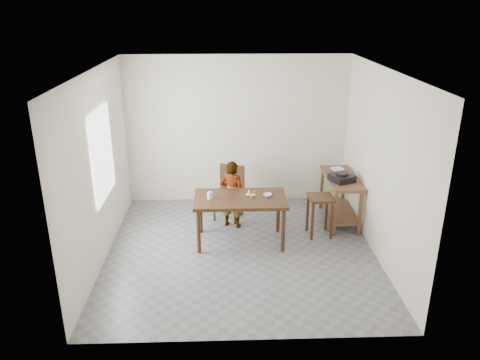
{
  "coord_description": "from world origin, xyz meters",
  "views": [
    {
      "loc": [
        -0.23,
        -6.24,
        3.55
      ],
      "look_at": [
        0.0,
        0.4,
        1.0
      ],
      "focal_mm": 35.0,
      "sensor_mm": 36.0,
      "label": 1
    }
  ],
  "objects_px": {
    "dining_chair": "(228,194)",
    "stool": "(320,216)",
    "prep_counter": "(340,199)",
    "child": "(232,194)",
    "dining_table": "(240,220)"
  },
  "relations": [
    {
      "from": "dining_table",
      "to": "child",
      "type": "bearing_deg",
      "value": 101.64
    },
    {
      "from": "prep_counter",
      "to": "dining_chair",
      "type": "relative_size",
      "value": 1.31
    },
    {
      "from": "child",
      "to": "dining_chair",
      "type": "bearing_deg",
      "value": -59.45
    },
    {
      "from": "dining_chair",
      "to": "stool",
      "type": "height_order",
      "value": "dining_chair"
    },
    {
      "from": "dining_table",
      "to": "child",
      "type": "xyz_separation_m",
      "value": [
        -0.11,
        0.56,
        0.2
      ]
    },
    {
      "from": "child",
      "to": "stool",
      "type": "relative_size",
      "value": 1.71
    },
    {
      "from": "dining_table",
      "to": "stool",
      "type": "xyz_separation_m",
      "value": [
        1.28,
        0.18,
        -0.04
      ]
    },
    {
      "from": "dining_chair",
      "to": "stool",
      "type": "relative_size",
      "value": 1.36
    },
    {
      "from": "prep_counter",
      "to": "stool",
      "type": "height_order",
      "value": "prep_counter"
    },
    {
      "from": "dining_table",
      "to": "child",
      "type": "height_order",
      "value": "child"
    },
    {
      "from": "dining_table",
      "to": "prep_counter",
      "type": "distance_m",
      "value": 1.86
    },
    {
      "from": "stool",
      "to": "dining_table",
      "type": "bearing_deg",
      "value": -171.78
    },
    {
      "from": "dining_chair",
      "to": "dining_table",
      "type": "bearing_deg",
      "value": -58.0
    },
    {
      "from": "dining_table",
      "to": "stool",
      "type": "distance_m",
      "value": 1.29
    },
    {
      "from": "prep_counter",
      "to": "child",
      "type": "height_order",
      "value": "child"
    }
  ]
}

